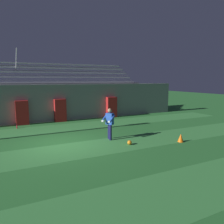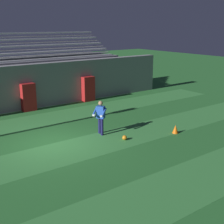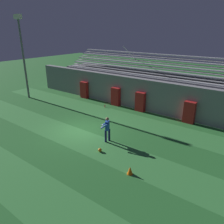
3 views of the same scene
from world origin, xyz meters
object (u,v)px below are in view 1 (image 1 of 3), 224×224
Objects in this scene: padding_pillar_far_right at (111,107)px; soccer_ball at (130,143)px; goalkeeper at (110,122)px; traffic_cone at (181,138)px; water_bottle at (17,127)px; padding_pillar_gate_left at (22,113)px; padding_pillar_gate_right at (60,110)px.

soccer_ball is at bearing -110.07° from padding_pillar_far_right.
goalkeeper is 3.98× the size of traffic_cone.
goalkeeper reaches higher than water_bottle.
padding_pillar_gate_left reaches higher than water_bottle.
padding_pillar_far_right reaches higher than soccer_ball.
padding_pillar_far_right reaches higher than traffic_cone.
padding_pillar_far_right is (7.00, 0.00, 0.00)m from padding_pillar_gate_left.
soccer_ball is 7.92m from water_bottle.
padding_pillar_gate_right is 7.12× the size of water_bottle.
traffic_cone reaches higher than water_bottle.
water_bottle is (-7.44, -1.11, -0.73)m from padding_pillar_far_right.
padding_pillar_gate_left is 4.07× the size of traffic_cone.
water_bottle is (-0.44, -1.11, -0.73)m from padding_pillar_gate_left.
padding_pillar_gate_right is 9.25m from traffic_cone.
padding_pillar_gate_right is 6.28m from goalkeeper.
padding_pillar_gate_left is at bearing 180.00° from padding_pillar_far_right.
padding_pillar_gate_right is at bearing 100.45° from goalkeeper.
soccer_ball is (0.46, -1.29, -0.84)m from goalkeeper.
water_bottle is at bearing 126.55° from soccer_ball.
soccer_ball is 0.52× the size of traffic_cone.
soccer_ball is (-2.73, -7.47, -0.74)m from padding_pillar_far_right.
padding_pillar_gate_right is at bearing 102.07° from soccer_ball.
padding_pillar_far_right is 7.56m from water_bottle.
padding_pillar_gate_left is 2.68m from padding_pillar_gate_right.
padding_pillar_gate_right reaches higher than soccer_ball.
padding_pillar_far_right is 7.76× the size of soccer_ball.
padding_pillar_gate_right is at bearing 180.00° from padding_pillar_far_right.
padding_pillar_gate_left is 8.64m from soccer_ball.
padding_pillar_gate_right is at bearing 0.00° from padding_pillar_gate_left.
padding_pillar_gate_left reaches higher than soccer_ball.
padding_pillar_far_right is at bearing 89.04° from traffic_cone.
padding_pillar_gate_left reaches higher than goalkeeper.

